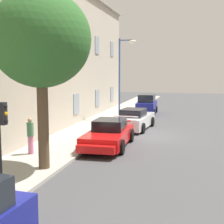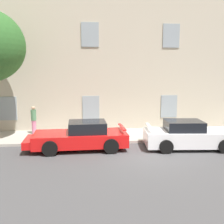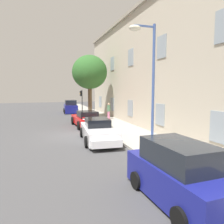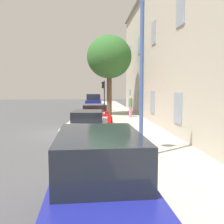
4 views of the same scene
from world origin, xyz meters
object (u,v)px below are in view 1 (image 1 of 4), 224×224
(sportscar_yellow_flank, at_px, (135,120))
(hatchback_parked, at_px, (147,105))
(traffic_light, at_px, (1,131))
(sportscar_red_lead, at_px, (108,135))
(street_lamp, at_px, (124,65))
(pedestrian_admiring, at_px, (30,135))
(tree_near_kerb, at_px, (41,40))

(sportscar_yellow_flank, relative_size, hatchback_parked, 1.32)
(traffic_light, bearing_deg, sportscar_red_lead, -7.54)
(street_lamp, height_order, pedestrian_admiring, street_lamp)
(traffic_light, relative_size, street_lamp, 0.48)
(hatchback_parked, bearing_deg, pedestrian_admiring, 169.53)
(sportscar_red_lead, xyz_separation_m, tree_near_kerb, (-4.61, 1.41, 4.56))
(sportscar_yellow_flank, height_order, street_lamp, street_lamp)
(tree_near_kerb, xyz_separation_m, pedestrian_admiring, (1.88, 1.61, -4.16))
(street_lamp, bearing_deg, pedestrian_admiring, 171.29)
(traffic_light, height_order, pedestrian_admiring, traffic_light)
(hatchback_parked, bearing_deg, traffic_light, 177.12)
(sportscar_yellow_flank, height_order, tree_near_kerb, tree_near_kerb)
(sportscar_red_lead, height_order, street_lamp, street_lamp)
(traffic_light, distance_m, pedestrian_admiring, 5.74)
(traffic_light, bearing_deg, pedestrian_admiring, 20.48)
(sportscar_red_lead, height_order, traffic_light, traffic_light)
(sportscar_red_lead, bearing_deg, pedestrian_admiring, 132.12)
(hatchback_parked, relative_size, traffic_light, 1.26)
(sportscar_red_lead, bearing_deg, street_lamp, 7.13)
(sportscar_red_lead, xyz_separation_m, hatchback_parked, (13.82, -0.04, 0.19))
(sportscar_red_lead, bearing_deg, sportscar_yellow_flank, -3.73)
(sportscar_red_lead, distance_m, hatchback_parked, 13.82)
(sportscar_yellow_flank, distance_m, traffic_light, 14.06)
(pedestrian_admiring, bearing_deg, traffic_light, -159.52)
(sportscar_red_lead, distance_m, pedestrian_admiring, 4.09)
(tree_near_kerb, relative_size, street_lamp, 1.08)
(sportscar_red_lead, bearing_deg, hatchback_parked, -0.16)
(hatchback_parked, height_order, traffic_light, traffic_light)
(tree_near_kerb, distance_m, pedestrian_admiring, 4.84)
(sportscar_yellow_flank, distance_m, hatchback_parked, 7.92)
(sportscar_yellow_flank, relative_size, tree_near_kerb, 0.74)
(traffic_light, relative_size, pedestrian_admiring, 1.80)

